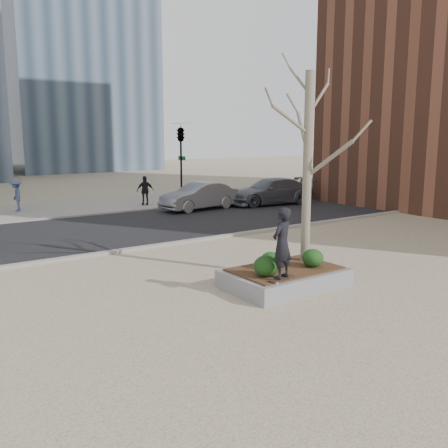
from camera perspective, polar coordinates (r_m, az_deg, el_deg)
ground at (r=12.46m, az=3.45°, el=-7.92°), size 120.00×120.00×0.00m
street at (r=20.98m, az=-13.84°, el=-0.72°), size 60.00×8.00×0.02m
far_sidewalk at (r=27.54m, az=-19.20°, el=1.55°), size 60.00×6.00×0.02m
planter at (r=13.02m, az=6.93°, el=-6.15°), size 3.00×2.00×0.45m
planter_mulch at (r=12.95m, az=6.95°, el=-5.11°), size 2.70×1.70×0.04m
sycamore_tree at (r=13.41m, az=9.61°, el=9.70°), size 2.80×2.80×6.60m
shrub_left at (r=12.10m, az=4.82°, el=-4.81°), size 0.60×0.60×0.51m
shrub_middle at (r=12.83m, az=5.35°, el=-4.13°), size 0.51×0.51×0.43m
shrub_right at (r=13.13m, az=10.12°, el=-3.84°), size 0.55×0.55×0.47m
skateboard at (r=11.95m, az=6.56°, el=-6.33°), size 0.80×0.36×0.08m
skateboarder at (r=11.73m, az=6.65°, el=-2.19°), size 0.71×0.58×1.69m
car_silver at (r=25.98m, az=-2.87°, el=3.19°), size 4.37×1.91×1.40m
car_third at (r=28.04m, az=5.33°, el=3.73°), size 5.24×2.77×1.45m
pedestrian_b at (r=27.43m, az=-22.65°, el=3.04°), size 0.69×1.10×1.62m
pedestrian_c at (r=27.94m, az=-8.99°, el=3.80°), size 1.01×0.61×1.61m
traffic_light_far at (r=27.65m, az=-4.92°, el=6.78°), size 0.60×2.48×4.50m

